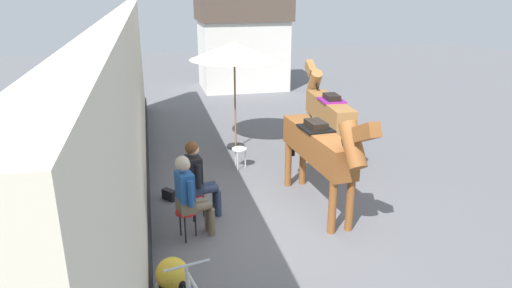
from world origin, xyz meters
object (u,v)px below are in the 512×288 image
object	(u,v)px
seated_visitor_near	(189,193)
flower_planter_near	(173,281)
satchel_bag	(169,195)
saddled_horse_near	(321,147)
saddled_horse_far	(327,110)
cafe_parasol	(234,51)
spare_stool_white	(239,151)
seated_visitor_far	(198,176)

from	to	relation	value
seated_visitor_near	flower_planter_near	bearing A→B (deg)	-103.49
seated_visitor_near	satchel_bag	xyz separation A→B (m)	(-0.27, 1.45, -0.68)
flower_planter_near	seated_visitor_near	bearing A→B (deg)	76.51
saddled_horse_near	saddled_horse_far	world-z (taller)	same
cafe_parasol	spare_stool_white	world-z (taller)	cafe_parasol
satchel_bag	flower_planter_near	bearing A→B (deg)	138.01
seated_visitor_far	saddled_horse_near	xyz separation A→B (m)	(2.10, -0.16, 0.38)
saddled_horse_far	spare_stool_white	world-z (taller)	saddled_horse_far
spare_stool_white	flower_planter_near	bearing A→B (deg)	-111.72
saddled_horse_near	seated_visitor_far	bearing A→B (deg)	175.77
satchel_bag	saddled_horse_near	bearing A→B (deg)	-150.52
saddled_horse_near	satchel_bag	size ratio (longest dim) A/B	10.71
saddled_horse_near	spare_stool_white	world-z (taller)	saddled_horse_near
seated_visitor_near	saddled_horse_far	bearing A→B (deg)	40.07
seated_visitor_near	cafe_parasol	bearing A→B (deg)	69.70
flower_planter_near	spare_stool_white	distance (m)	4.57
seated_visitor_far	cafe_parasol	distance (m)	3.97
seated_visitor_near	satchel_bag	size ratio (longest dim) A/B	4.96
saddled_horse_near	cafe_parasol	bearing A→B (deg)	102.84
saddled_horse_far	satchel_bag	distance (m)	4.04
seated_visitor_near	spare_stool_white	xyz separation A→B (m)	(1.32, 2.69, -0.38)
saddled_horse_near	flower_planter_near	size ratio (longest dim) A/B	4.68
satchel_bag	seated_visitor_near	bearing A→B (deg)	150.50
spare_stool_white	satchel_bag	bearing A→B (deg)	-141.87
seated_visitor_far	saddled_horse_far	xyz separation A→B (m)	(3.17, 2.20, 0.38)
saddled_horse_near	saddled_horse_far	distance (m)	2.59
seated_visitor_far	saddled_horse_far	world-z (taller)	saddled_horse_far
seated_visitor_near	saddled_horse_near	distance (m)	2.39
seated_visitor_near	seated_visitor_far	xyz separation A→B (m)	(0.20, 0.64, 0.00)
flower_planter_near	cafe_parasol	bearing A→B (deg)	71.54
saddled_horse_far	satchel_bag	bearing A→B (deg)	-159.06
saddled_horse_far	cafe_parasol	size ratio (longest dim) A/B	1.16
saddled_horse_near	spare_stool_white	xyz separation A→B (m)	(-0.99, 2.21, -0.76)
seated_visitor_near	saddled_horse_near	xyz separation A→B (m)	(2.31, 0.48, 0.38)
seated_visitor_far	cafe_parasol	world-z (taller)	cafe_parasol
seated_visitor_far	seated_visitor_near	bearing A→B (deg)	-107.72
cafe_parasol	spare_stool_white	bearing A→B (deg)	-97.46
seated_visitor_far	satchel_bag	xyz separation A→B (m)	(-0.47, 0.81, -0.68)
seated_visitor_far	flower_planter_near	distance (m)	2.31
seated_visitor_far	satchel_bag	distance (m)	1.15
saddled_horse_near	cafe_parasol	size ratio (longest dim) A/B	1.16
flower_planter_near	spare_stool_white	world-z (taller)	flower_planter_near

